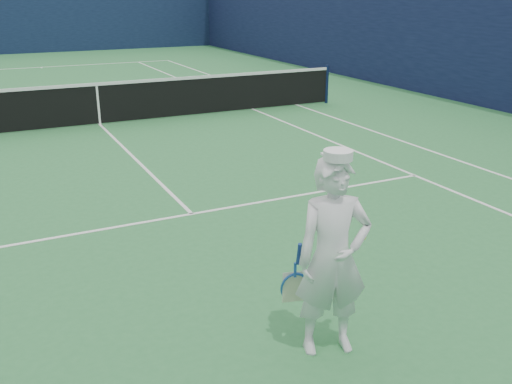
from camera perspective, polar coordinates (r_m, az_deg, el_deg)
ground at (r=14.24m, az=-15.32°, el=6.49°), size 80.00×80.00×0.00m
court_markings at (r=14.24m, az=-15.32°, el=6.50°), size 11.03×23.83×0.01m
windscreen_fence at (r=13.95m, az=-16.07°, el=14.50°), size 20.12×36.12×4.00m
tennis_net at (r=14.13m, az=-15.52°, el=8.67°), size 12.88×0.09×1.07m
tennis_player at (r=4.95m, az=7.69°, el=-6.50°), size 0.75×0.64×1.86m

